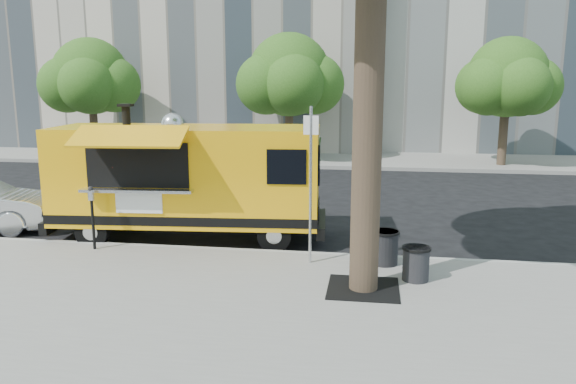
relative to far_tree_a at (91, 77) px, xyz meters
name	(u,v)px	position (x,y,z in m)	size (l,w,h in m)	color
ground	(249,244)	(10.00, -12.30, -3.78)	(120.00, 120.00, 0.00)	black
sidewalk	(193,312)	(10.00, -16.30, -3.70)	(60.00, 6.00, 0.15)	gray
curb	(239,253)	(10.00, -13.23, -3.70)	(60.00, 0.14, 0.16)	#999993
far_sidewalk	(313,159)	(10.00, 1.20, -3.70)	(60.00, 5.00, 0.15)	gray
tree_well	(363,288)	(12.60, -15.10, -3.62)	(1.20, 1.20, 0.02)	black
far_tree_a	(91,77)	(0.00, 0.00, 0.00)	(3.42, 3.42, 5.36)	#33261C
far_tree_b	(289,75)	(9.00, 0.40, 0.06)	(3.60, 3.60, 5.50)	#33261C
far_tree_c	(507,78)	(18.00, 0.10, -0.06)	(3.24, 3.24, 5.21)	#33261C
sign_post	(311,176)	(11.55, -13.85, -1.93)	(0.28, 0.06, 3.00)	silver
parking_meter	(92,210)	(7.00, -13.65, -2.79)	(0.11, 0.11, 1.33)	black
food_truck	(187,178)	(8.53, -12.13, -2.33)	(6.39, 3.25, 3.07)	#FFB20D
trash_bin_left	(385,246)	(12.97, -13.72, -3.28)	(0.55, 0.55, 0.65)	black
trash_bin_right	(416,262)	(13.50, -14.54, -3.30)	(0.50, 0.50, 0.60)	black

